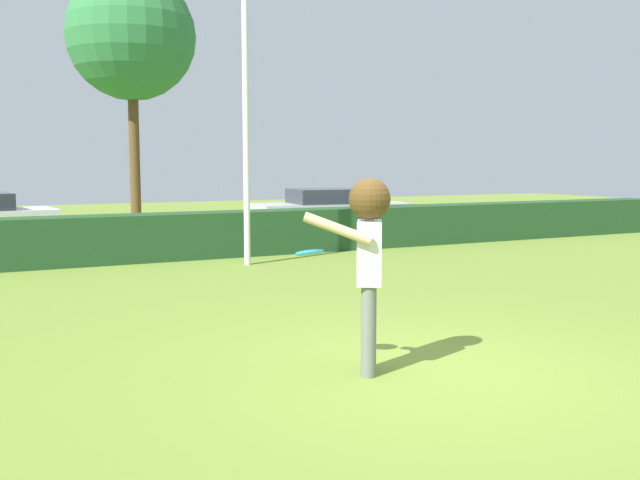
% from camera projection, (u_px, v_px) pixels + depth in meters
% --- Properties ---
extents(ground_plane, '(60.00, 60.00, 0.00)m').
position_uv_depth(ground_plane, '(424.00, 370.00, 6.67)').
color(ground_plane, olive).
extents(person, '(0.84, 0.50, 1.81)m').
position_uv_depth(person, '(368.00, 246.00, 6.45)').
color(person, slate).
rests_on(person, ground).
extents(frisbee, '(0.27, 0.27, 0.09)m').
position_uv_depth(frisbee, '(310.00, 253.00, 6.58)').
color(frisbee, '#268CE5').
extents(lamppost, '(0.24, 0.24, 6.39)m').
position_uv_depth(lamppost, '(245.00, 79.00, 13.28)').
color(lamppost, silver).
rests_on(lamppost, ground).
extents(hedge_row, '(27.42, 0.90, 0.93)m').
position_uv_depth(hedge_row, '(174.00, 236.00, 14.43)').
color(hedge_row, '#214823').
rests_on(hedge_row, ground).
extents(parked_car_silver, '(4.37, 2.20, 1.25)m').
position_uv_depth(parked_car_silver, '(331.00, 209.00, 19.63)').
color(parked_car_silver, '#B7B7BC').
rests_on(parked_car_silver, ground).
extents(oak_tree, '(3.93, 3.93, 7.80)m').
position_uv_depth(oak_tree, '(131.00, 37.00, 21.69)').
color(oak_tree, brown).
rests_on(oak_tree, ground).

